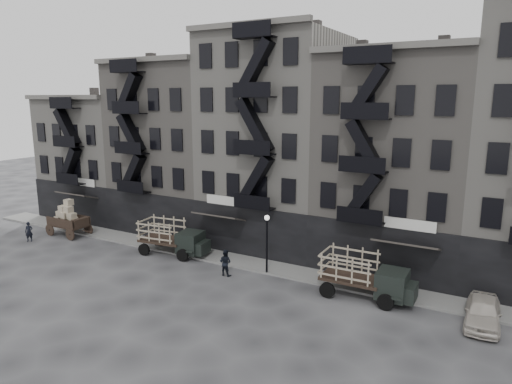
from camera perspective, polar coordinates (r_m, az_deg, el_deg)
The scene contains 13 objects.
ground at distance 31.94m, azimuth -5.74°, elevation -10.72°, with size 140.00×140.00×0.00m, color #38383A.
sidewalk at distance 34.83m, azimuth -2.17°, elevation -8.59°, with size 55.00×2.50×0.15m, color slate.
building_west at distance 50.64m, azimuth -18.18°, elevation 4.17°, with size 10.00×11.35×13.20m.
building_midwest at distance 43.65m, azimuth -9.33°, elevation 5.46°, with size 10.00×11.35×16.20m.
building_center at distance 38.14m, azimuth 2.53°, elevation 6.22°, with size 10.00×11.35×18.20m.
building_mideast at distance 34.94m, azimuth 17.34°, elevation 3.53°, with size 10.00×11.35×16.20m.
lamp_post at distance 31.60m, azimuth 1.36°, elevation -5.54°, with size 0.36×0.36×4.28m.
wagon at distance 44.15m, azimuth -22.54°, elevation -2.71°, with size 3.83×2.10×3.21m.
stake_truck_west at distance 36.50m, azimuth -10.45°, elevation -5.30°, with size 5.77×2.88×2.79m.
stake_truck_east at distance 29.15m, azimuth 13.43°, elevation -9.79°, with size 5.74×2.45×2.86m.
car_east at distance 28.43m, azimuth 26.50°, elevation -13.25°, with size 1.78×4.43×1.51m, color beige.
pedestrian_west at distance 43.87m, azimuth -26.51°, elevation -4.47°, with size 0.62×0.41×1.71m, color black.
pedestrian_mid at distance 32.08m, azimuth -3.86°, elevation -8.79°, with size 0.91×0.71×1.87m, color black.
Camera 1 is at (17.13, -24.06, 12.18)m, focal length 32.00 mm.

